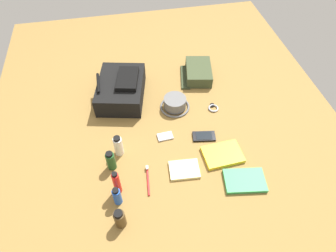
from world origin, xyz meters
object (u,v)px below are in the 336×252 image
object	(u,v)px
cologne_bottle	(120,219)
notepad	(184,170)
shampoo_bottle	(111,161)
backpack	(121,89)
media_player	(165,136)
bucket_hat	(175,104)
cell_phone	(204,136)
deodorant_spray	(117,196)
paperback_novel	(245,181)
sunscreen_spray	(117,183)
travel_guidebook	(223,155)
toiletry_pouch	(198,72)
wristwatch	(213,108)
toothpaste_tube	(118,146)
toothbrush	(148,178)

from	to	relation	value
cologne_bottle	notepad	xyz separation A→B (m)	(0.21, -0.34, -0.05)
shampoo_bottle	backpack	bearing A→B (deg)	-11.07
media_player	notepad	bearing A→B (deg)	-166.42
bucket_hat	cell_phone	distance (m)	0.28
bucket_hat	shampoo_bottle	world-z (taller)	shampoo_bottle
deodorant_spray	cell_phone	bearing A→B (deg)	-59.38
paperback_novel	cell_phone	distance (m)	0.33
cologne_bottle	shampoo_bottle	size ratio (longest dim) A/B	0.92
sunscreen_spray	travel_guidebook	xyz separation A→B (m)	(0.10, -0.55, -0.07)
cell_phone	toiletry_pouch	bearing A→B (deg)	-10.68
sunscreen_spray	shampoo_bottle	bearing A→B (deg)	8.43
wristwatch	toothpaste_tube	bearing A→B (deg)	110.45
wristwatch	backpack	bearing A→B (deg)	68.53
cologne_bottle	wristwatch	bearing A→B (deg)	-45.25
cologne_bottle	sunscreen_spray	bearing A→B (deg)	-0.88
toiletry_pouch	paperback_novel	distance (m)	0.81
cell_phone	shampoo_bottle	bearing A→B (deg)	100.83
deodorant_spray	shampoo_bottle	size ratio (longest dim) A/B	0.94
toothpaste_tube	wristwatch	bearing A→B (deg)	-69.55
sunscreen_spray	bucket_hat	bearing A→B (deg)	-37.68
toothpaste_tube	travel_guidebook	world-z (taller)	toothpaste_tube
bucket_hat	backpack	bearing A→B (deg)	62.91
cell_phone	notepad	world-z (taller)	notepad
deodorant_spray	sunscreen_spray	bearing A→B (deg)	-5.99
backpack	paperback_novel	bearing A→B (deg)	-143.18
toiletry_pouch	shampoo_bottle	world-z (taller)	shampoo_bottle
shampoo_bottle	notepad	size ratio (longest dim) A/B	0.81
wristwatch	media_player	bearing A→B (deg)	116.06
paperback_novel	notepad	xyz separation A→B (m)	(0.12, 0.28, -0.00)
shampoo_bottle	wristwatch	bearing A→B (deg)	-64.54
travel_guidebook	wristwatch	world-z (taller)	travel_guidebook
backpack	deodorant_spray	xyz separation A→B (m)	(-0.70, 0.08, -0.01)
wristwatch	notepad	world-z (taller)	notepad
sunscreen_spray	toothbrush	xyz separation A→B (m)	(0.04, -0.15, -0.07)
cologne_bottle	deodorant_spray	distance (m)	0.11
toiletry_pouch	sunscreen_spray	xyz separation A→B (m)	(-0.74, 0.58, 0.04)
travel_guidebook	media_player	distance (m)	0.33
cologne_bottle	cell_phone	distance (m)	0.64
toothbrush	bucket_hat	bearing A→B (deg)	-26.96
deodorant_spray	cell_phone	size ratio (longest dim) A/B	0.87
backpack	paperback_novel	world-z (taller)	backpack
toiletry_pouch	shampoo_bottle	xyz separation A→B (m)	(-0.60, 0.61, 0.02)
paperback_novel	toothbrush	distance (m)	0.48
shampoo_bottle	toothbrush	xyz separation A→B (m)	(-0.10, -0.17, -0.05)
toothpaste_tube	toiletry_pouch	bearing A→B (deg)	-47.21
toiletry_pouch	travel_guidebook	world-z (taller)	toiletry_pouch
travel_guidebook	media_player	size ratio (longest dim) A/B	2.38
toothpaste_tube	travel_guidebook	size ratio (longest dim) A/B	0.62
cologne_bottle	sunscreen_spray	xyz separation A→B (m)	(0.16, -0.00, 0.02)
paperback_novel	travel_guidebook	world-z (taller)	same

